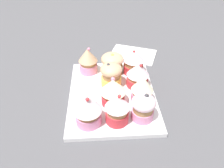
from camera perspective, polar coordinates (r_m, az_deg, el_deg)
name	(u,v)px	position (r cm, az deg, el deg)	size (l,w,h in cm)	color
ground_plane	(112,100)	(60.92, 0.00, -4.20)	(180.00, 180.00, 3.00)	#4C4C51
baking_tray	(112,94)	(59.51, 0.00, -2.71)	(29.50, 22.92, 1.20)	silver
cupcake_0	(143,107)	(50.69, 8.18, -6.01)	(5.62, 5.62, 6.85)	pink
cupcake_1	(142,89)	(54.85, 7.90, -1.29)	(5.64, 5.64, 7.41)	pink
cupcake_2	(138,75)	(60.02, 6.78, 2.44)	(6.19, 6.19, 7.23)	#D1333D
cupcake_3	(134,62)	(64.88, 5.72, 5.87)	(6.04, 6.04, 7.76)	#D1333D
cupcake_4	(117,109)	(49.21, 1.37, -6.60)	(5.68, 5.68, 7.57)	#D1333D
cupcake_5	(112,91)	(53.58, 0.04, -1.89)	(6.36, 6.36, 7.75)	#D1333D
cupcake_6	(110,75)	(59.61, -0.48, 2.49)	(5.96, 5.96, 7.15)	#EFC651
cupcake_7	(112,63)	(64.85, 0.09, 5.55)	(6.67, 6.67, 6.67)	#EFC651
cupcake_8	(88,109)	(48.94, -6.37, -6.65)	(6.45, 6.45, 8.12)	pink
cupcake_9	(88,60)	(65.18, -6.30, 6.22)	(5.66, 5.66, 8.09)	pink
napkin	(133,54)	(77.87, 5.49, 7.83)	(10.59, 15.34, 0.60)	white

